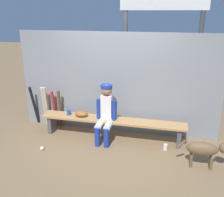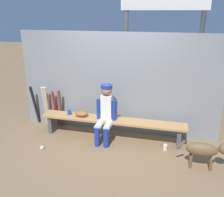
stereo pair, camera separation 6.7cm
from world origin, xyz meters
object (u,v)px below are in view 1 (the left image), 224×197
Objects in this scene: bat_aluminum_silver at (44,106)px; bat_aluminum_black at (34,105)px; bat_wood_dark at (60,109)px; dugout_bench at (112,123)px; scoreboard at (166,6)px; player_seated at (105,112)px; bat_wood_natural at (47,107)px; dog at (206,149)px; baseball_glove at (81,114)px; bat_aluminum_red at (54,108)px; baseball at (42,148)px; cup_on_bench at (69,112)px; cup_on_ground at (165,147)px.

bat_aluminum_silver is 0.25m from bat_aluminum_black.
dugout_bench is at bearing -11.61° from bat_wood_dark.
dugout_bench is 2.72m from scoreboard.
player_seated reaches higher than bat_wood_natural.
dog is at bearing -14.85° from bat_wood_natural.
bat_aluminum_red is (-0.75, 0.28, -0.06)m from baseball_glove.
baseball is 0.02× the size of scoreboard.
bat_aluminum_black reaches higher than dog.
dugout_bench is 1.44m from bat_aluminum_red.
dog is at bearing -64.76° from scoreboard.
bat_wood_dark is (-1.26, 0.26, 0.10)m from dugout_bench.
baseball_glove is 0.31× the size of bat_wood_dark.
bat_aluminum_silver is 8.49× the size of cup_on_bench.
scoreboard reaches higher than cup_on_bench.
dugout_bench is 1.46m from baseball.
dog is at bearing -33.32° from cup_on_ground.
bat_aluminum_silver is at bearing 160.13° from cup_on_bench.
baseball_glove is at bearing 164.89° from dog.
cup_on_ground is at bearing -81.58° from scoreboard.
bat_wood_dark is 0.64m from bat_aluminum_black.
baseball is at bearing -66.57° from bat_aluminum_silver.
scoreboard reaches higher than dog.
cup_on_ground is at bearing -10.15° from bat_aluminum_silver.
bat_wood_natural reaches higher than baseball_glove.
baseball_glove is at bearing -3.54° from cup_on_bench.
dog is at bearing -15.18° from bat_aluminum_silver.
cup_on_ground is 2.11m from cup_on_bench.
dog is at bearing -13.93° from cup_on_bench.
player_seated reaches higher than bat_aluminum_silver.
baseball_glove is 0.30× the size of bat_wood_natural.
bat_wood_dark is at bearing 5.18° from bat_wood_natural.
player_seated is 1.83m from bat_aluminum_black.
bat_wood_natural is (-1.57, 0.23, 0.13)m from dugout_bench.
baseball_glove is 0.30× the size of bat_aluminum_silver.
player_seated is 10.48× the size of cup_on_ground.
bat_aluminum_red is 0.23× the size of scoreboard.
bat_aluminum_black is 0.25× the size of scoreboard.
dugout_bench is 3.16× the size of bat_aluminum_black.
baseball_glove is 0.94m from bat_wood_natural.
cup_on_ground is (2.52, -0.50, -0.37)m from bat_aluminum_red.
baseball_glove is at bearing -14.16° from bat_wood_natural.
bat_aluminum_red is at bearing 2.32° from bat_aluminum_black.
player_seated is 15.58× the size of baseball.
bat_aluminum_red is at bearing 18.13° from bat_wood_natural.
bat_aluminum_black is at bearing 172.10° from dugout_bench.
dugout_bench is 3.18× the size of bat_wood_natural.
cup_on_ground is 0.83m from dog.
cup_on_bench is (-0.29, 0.02, -0.01)m from baseball_glove.
bat_wood_natural is 8.57× the size of cup_on_bench.
baseball is at bearing -106.63° from cup_on_bench.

